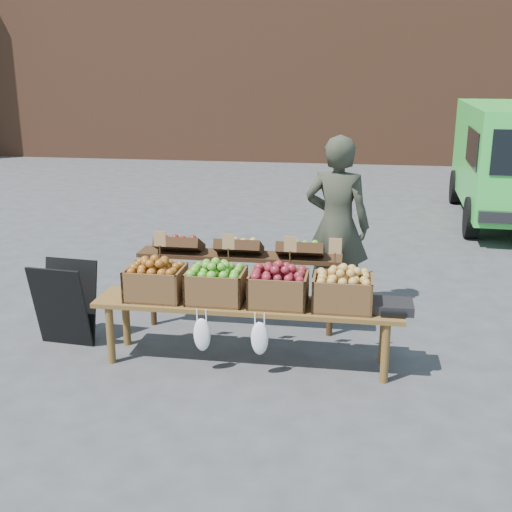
% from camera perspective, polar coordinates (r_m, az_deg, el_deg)
% --- Properties ---
extents(ground, '(80.00, 80.00, 0.00)m').
position_cam_1_polar(ground, '(5.65, -7.50, -10.55)').
color(ground, '#414143').
extents(vendor, '(0.77, 0.58, 1.90)m').
position_cam_1_polar(vendor, '(6.82, 7.21, 2.71)').
color(vendor, '#323528').
rests_on(vendor, ground).
extents(chalkboard_sign, '(0.56, 0.34, 0.81)m').
position_cam_1_polar(chalkboard_sign, '(6.33, -16.61, -4.07)').
color(chalkboard_sign, black).
rests_on(chalkboard_sign, ground).
extents(back_table, '(2.10, 0.44, 1.04)m').
position_cam_1_polar(back_table, '(6.35, -1.48, -2.22)').
color(back_table, '#362111').
rests_on(back_table, ground).
extents(display_bench, '(2.70, 0.56, 0.57)m').
position_cam_1_polar(display_bench, '(5.74, -0.78, -6.82)').
color(display_bench, brown).
rests_on(display_bench, ground).
extents(crate_golden_apples, '(0.50, 0.40, 0.28)m').
position_cam_1_polar(crate_golden_apples, '(5.78, -8.90, -2.36)').
color(crate_golden_apples, '#964C20').
rests_on(crate_golden_apples, display_bench).
extents(crate_russet_pears, '(0.50, 0.40, 0.28)m').
position_cam_1_polar(crate_russet_pears, '(5.64, -3.56, -2.66)').
color(crate_russet_pears, '#448D1F').
rests_on(crate_russet_pears, display_bench).
extents(crate_red_apples, '(0.50, 0.40, 0.28)m').
position_cam_1_polar(crate_red_apples, '(5.55, 2.00, -2.95)').
color(crate_red_apples, maroon).
rests_on(crate_red_apples, display_bench).
extents(crate_green_apples, '(0.50, 0.40, 0.28)m').
position_cam_1_polar(crate_green_apples, '(5.51, 7.69, -3.22)').
color(crate_green_apples, gold).
rests_on(crate_green_apples, display_bench).
extents(weighing_scale, '(0.34, 0.30, 0.08)m').
position_cam_1_polar(weighing_scale, '(5.56, 12.05, -4.38)').
color(weighing_scale, black).
rests_on(weighing_scale, display_bench).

